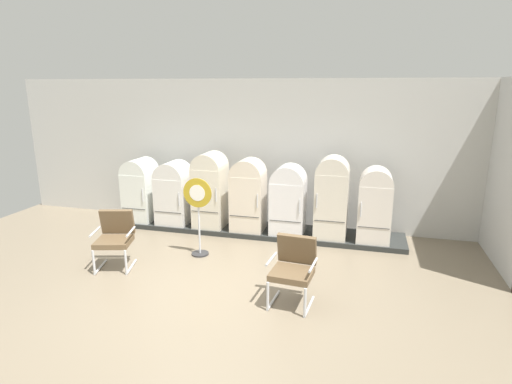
# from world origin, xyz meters

# --- Properties ---
(ground) EXTENTS (12.00, 10.00, 0.05)m
(ground) POSITION_xyz_m (0.00, 0.00, -0.03)
(ground) COLOR #7D6F59
(back_wall) EXTENTS (11.76, 0.12, 3.21)m
(back_wall) POSITION_xyz_m (0.00, 3.66, 1.62)
(back_wall) COLOR beige
(back_wall) RESTS_ON ground
(side_wall_right) EXTENTS (0.16, 2.20, 3.21)m
(side_wall_right) POSITION_xyz_m (4.66, 2.48, 1.59)
(side_wall_right) COLOR silver
(side_wall_right) RESTS_ON ground
(display_plinth) EXTENTS (6.39, 0.95, 0.10)m
(display_plinth) POSITION_xyz_m (0.00, 3.02, 0.05)
(display_plinth) COLOR #2A2C2B
(display_plinth) RESTS_ON ground
(refrigerator_0) EXTENTS (0.62, 0.73, 1.39)m
(refrigerator_0) POSITION_xyz_m (-2.53, 2.94, 0.84)
(refrigerator_0) COLOR white
(refrigerator_0) RESTS_ON display_plinth
(refrigerator_1) EXTENTS (0.68, 0.71, 1.37)m
(refrigerator_1) POSITION_xyz_m (-1.71, 2.93, 0.82)
(refrigerator_1) COLOR white
(refrigerator_1) RESTS_ON display_plinth
(refrigerator_2) EXTENTS (0.64, 0.71, 1.60)m
(refrigerator_2) POSITION_xyz_m (-0.86, 2.93, 0.95)
(refrigerator_2) COLOR silver
(refrigerator_2) RESTS_ON display_plinth
(refrigerator_3) EXTENTS (0.67, 0.62, 1.51)m
(refrigerator_3) POSITION_xyz_m (-0.01, 2.88, 0.90)
(refrigerator_3) COLOR beige
(refrigerator_3) RESTS_ON display_plinth
(refrigerator_4) EXTENTS (0.68, 0.62, 1.43)m
(refrigerator_4) POSITION_xyz_m (0.83, 2.89, 0.85)
(refrigerator_4) COLOR white
(refrigerator_4) RESTS_ON display_plinth
(refrigerator_5) EXTENTS (0.63, 0.66, 1.63)m
(refrigerator_5) POSITION_xyz_m (1.70, 2.91, 0.97)
(refrigerator_5) COLOR silver
(refrigerator_5) RESTS_ON display_plinth
(refrigerator_6) EXTENTS (0.63, 0.66, 1.45)m
(refrigerator_6) POSITION_xyz_m (2.53, 2.91, 0.87)
(refrigerator_6) COLOR silver
(refrigerator_6) RESTS_ON display_plinth
(armchair_left) EXTENTS (0.74, 0.77, 0.98)m
(armchair_left) POSITION_xyz_m (-1.79, 0.75, 0.56)
(armchair_left) COLOR silver
(armchair_left) RESTS_ON ground
(armchair_right) EXTENTS (0.68, 0.69, 0.98)m
(armchair_right) POSITION_xyz_m (1.39, 0.31, 0.56)
(armchair_right) COLOR silver
(armchair_right) RESTS_ON ground
(sign_stand) EXTENTS (0.54, 0.32, 1.47)m
(sign_stand) POSITION_xyz_m (-0.58, 1.57, 0.78)
(sign_stand) COLOR #2D2D30
(sign_stand) RESTS_ON ground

